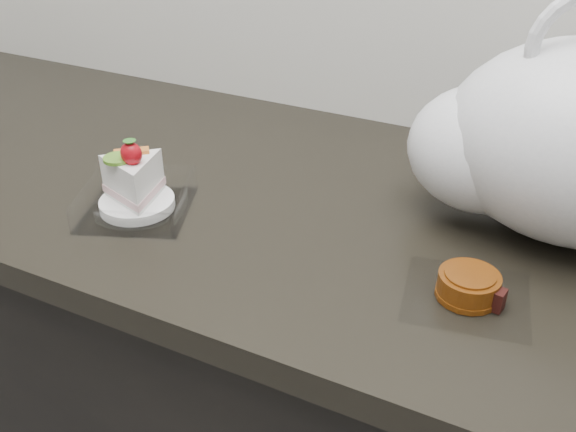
# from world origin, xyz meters

# --- Properties ---
(counter) EXTENTS (2.04, 0.64, 0.90)m
(counter) POSITION_xyz_m (0.00, 1.69, 0.45)
(counter) COLOR black
(counter) RESTS_ON ground
(cake_tray) EXTENTS (0.18, 0.18, 0.11)m
(cake_tray) POSITION_xyz_m (-0.24, 1.55, 0.93)
(cake_tray) COLOR white
(cake_tray) RESTS_ON counter
(mooncake_wrap) EXTENTS (0.16, 0.15, 0.03)m
(mooncake_wrap) POSITION_xyz_m (0.22, 1.56, 0.91)
(mooncake_wrap) COLOR white
(mooncake_wrap) RESTS_ON counter
(plastic_bag) EXTENTS (0.43, 0.35, 0.31)m
(plastic_bag) POSITION_xyz_m (0.27, 1.75, 1.02)
(plastic_bag) COLOR white
(plastic_bag) RESTS_ON counter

